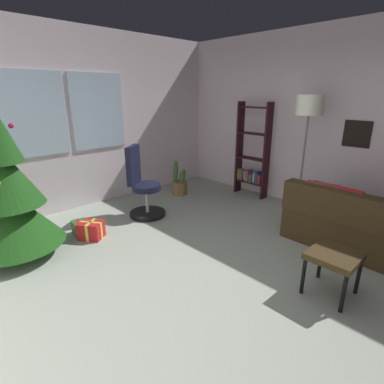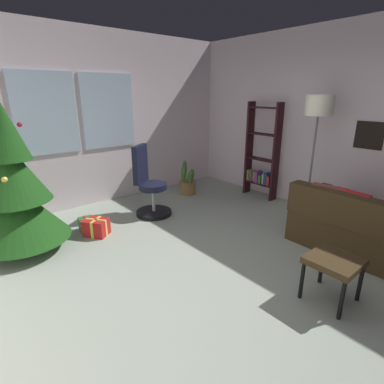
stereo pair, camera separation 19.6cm
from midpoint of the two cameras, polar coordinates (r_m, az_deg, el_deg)
name	(u,v)px [view 2 (the right image)]	position (r m, az deg, el deg)	size (l,w,h in m)	color
ground_plane	(234,277)	(3.41, 9.77, -15.71)	(4.93, 6.08, 0.10)	#9CA898
wall_back_with_windows	(100,120)	(5.34, -16.18, 13.15)	(4.93, 0.12, 2.83)	silver
wall_right_with_frames	(356,124)	(5.07, 29.91, 11.15)	(0.12, 6.08, 2.83)	silver
footstool	(334,264)	(3.10, 27.19, -12.20)	(0.43, 0.43, 0.44)	#3B2C17
holiday_tree	(17,193)	(3.97, -29.33, -0.11)	(1.06, 1.06, 2.21)	#4C331E
gift_box_red	(97,227)	(4.25, -16.52, -6.49)	(0.36, 0.38, 0.23)	red
gift_box_green	(87,225)	(4.38, -18.17, -6.12)	(0.22, 0.29, 0.20)	#1E722D
office_chair	(149,188)	(4.68, -7.01, 0.69)	(0.58, 0.58, 1.10)	black
bookshelf	(262,157)	(5.60, 14.14, 6.42)	(0.18, 0.64, 1.70)	black
floor_lamp	(318,114)	(4.68, 24.14, 13.46)	(0.38, 0.38, 1.82)	slate
potted_plant	(188,183)	(5.65, 0.22, 1.64)	(0.35, 0.40, 0.67)	olive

